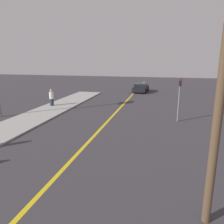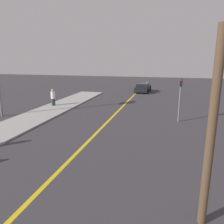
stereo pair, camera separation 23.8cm
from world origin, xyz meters
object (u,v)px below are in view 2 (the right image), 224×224
Objects in this scene: traffic_light at (180,95)px; utility_pole at (211,133)px; car_ahead_center at (143,88)px; pedestrian_far_standing at (53,97)px.

traffic_light is 0.59× the size of utility_pole.
car_ahead_center is at bearing 106.75° from traffic_light.
pedestrian_far_standing is at bearing 167.59° from traffic_light.
utility_pole is at bearing -76.63° from car_ahead_center.
pedestrian_far_standing is 0.30× the size of utility_pole.
utility_pole is (0.29, -10.78, 0.70)m from traffic_light.
traffic_light reaches higher than pedestrian_far_standing.
traffic_light is (4.41, -14.64, 1.44)m from car_ahead_center.
traffic_light reaches higher than car_ahead_center.
traffic_light is (12.01, -2.64, 1.14)m from pedestrian_far_standing.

